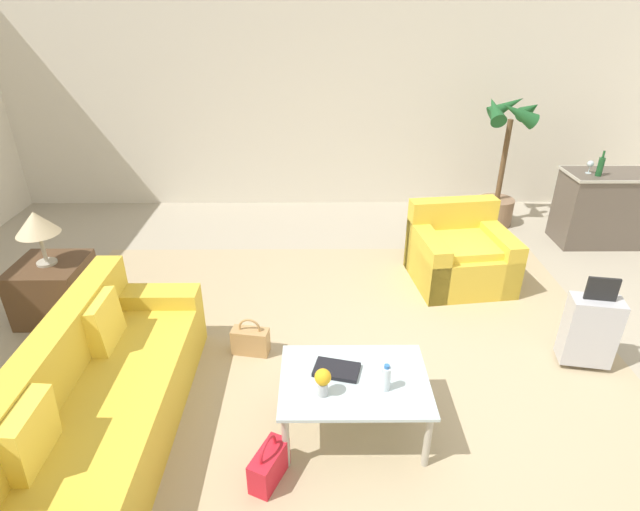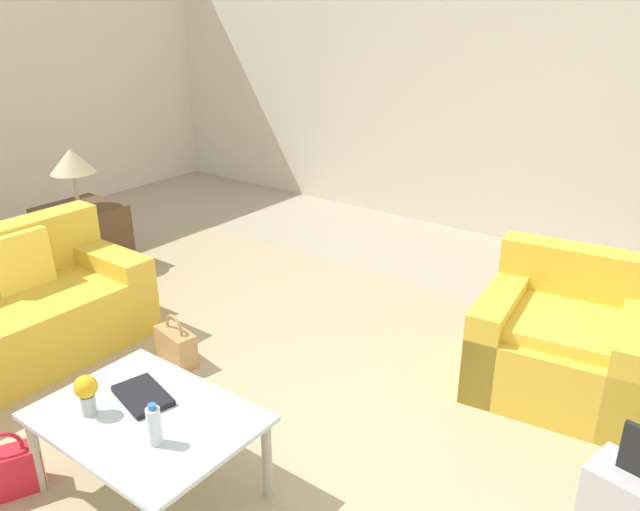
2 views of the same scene
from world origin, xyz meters
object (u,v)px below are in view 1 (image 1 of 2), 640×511
flower_vase (323,380)px  bar_console (618,207)px  coffee_table (354,385)px  coffee_table_book (337,370)px  wine_bottle_green (601,166)px  potted_palm (503,165)px  table_lamp (36,224)px  armchair (458,255)px  suitcase_silver (590,330)px  water_bottle (386,378)px  wine_glass_leftmost (590,164)px  couch (93,408)px  handbag_red (269,465)px  handbag_tan (250,341)px  side_table (55,289)px

flower_vase → bar_console: bearing=41.1°
coffee_table → flower_vase: flower_vase is taller
coffee_table_book → wine_bottle_green: (3.20, 2.91, 0.56)m
potted_palm → table_lamp: bearing=-156.3°
armchair → coffee_table_book: 2.53m
table_lamp → suitcase_silver: table_lamp is taller
coffee_table_book → potted_palm: 4.31m
water_bottle → wine_glass_leftmost: size_ratio=1.32×
couch → handbag_red: couch is taller
flower_vase → bar_console: size_ratio=0.14×
handbag_red → wine_glass_leftmost: bearing=44.5°
suitcase_silver → coffee_table_book: bearing=-163.7°
table_lamp → potted_palm: bearing=23.7°
wine_glass_leftmost → water_bottle: bearing=-131.4°
wine_glass_leftmost → suitcase_silver: (-1.01, -2.39, -0.67)m
couch → bar_console: bearing=31.2°
coffee_table → handbag_red: (-0.57, -0.43, -0.28)m
wine_glass_leftmost → handbag_tan: wine_glass_leftmost is taller
armchair → water_bottle: armchair is taller
couch → armchair: (3.08, 2.27, -0.01)m
coffee_table → coffee_table_book: size_ratio=3.27×
coffee_table → flower_vase: (-0.22, -0.15, 0.18)m
bar_console → potted_palm: size_ratio=0.83×
handbag_tan → flower_vase: bearing=-58.9°
water_bottle → flower_vase: size_ratio=1.00×
coffee_table_book → handbag_red: bearing=-117.2°
coffee_table_book → wine_glass_leftmost: wine_glass_leftmost is taller
coffee_table → bar_console: bar_console is taller
armchair → wine_glass_leftmost: (1.72, 0.92, 0.74)m
armchair → potted_palm: (0.91, 1.53, 0.54)m
wine_bottle_green → potted_palm: (-0.88, 0.71, -0.20)m
suitcase_silver → potted_palm: potted_palm is taller
flower_vase → suitcase_silver: 2.39m
couch → wine_glass_leftmost: bearing=33.6°
couch → table_lamp: bearing=122.3°
armchair → coffee_table: (-1.29, -2.17, 0.11)m
armchair → handbag_tan: size_ratio=3.02×
flower_vase → table_lamp: table_lamp is taller
coffee_table → handbag_red: 0.76m
coffee_table_book → flower_vase: 0.27m
bar_console → potted_palm: 1.48m
coffee_table_book → side_table: bearing=166.1°
handbag_tan → table_lamp: bearing=162.3°
couch → water_bottle: size_ratio=11.83×
handbag_tan → handbag_red: same height
flower_vase → couch: bearing=178.2°
armchair → flower_vase: bearing=-123.1°
coffee_table_book → wine_bottle_green: wine_bottle_green is taller
armchair → table_lamp: bearing=-170.7°
coffee_table_book → handbag_red: coffee_table_book is taller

